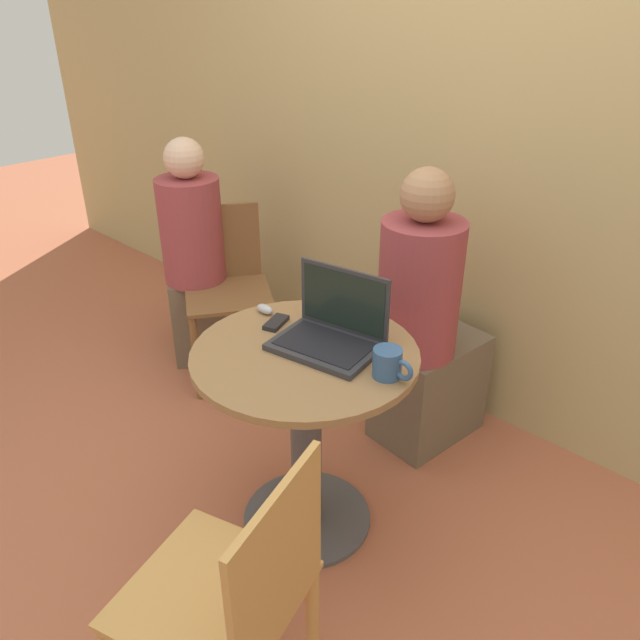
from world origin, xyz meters
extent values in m
plane|color=#B26042|center=(0.00, 0.00, 0.00)|extent=(12.00, 12.00, 0.00)
cube|color=tan|center=(0.00, 1.06, 1.30)|extent=(7.00, 0.05, 2.60)
cylinder|color=#4C4C51|center=(0.00, 0.00, 0.01)|extent=(0.47, 0.47, 0.02)
cylinder|color=#4C4C51|center=(0.00, 0.00, 0.36)|extent=(0.11, 0.11, 0.68)
cylinder|color=olive|center=(0.00, 0.00, 0.71)|extent=(0.73, 0.73, 0.02)
cube|color=#2D2D33|center=(0.04, 0.05, 0.74)|extent=(0.36, 0.28, 0.02)
cube|color=black|center=(0.04, 0.05, 0.75)|extent=(0.31, 0.23, 0.00)
cube|color=#2D2D33|center=(0.02, 0.16, 0.86)|extent=(0.32, 0.06, 0.22)
cube|color=black|center=(0.02, 0.16, 0.86)|extent=(0.30, 0.05, 0.19)
cube|color=black|center=(-0.19, 0.06, 0.73)|extent=(0.08, 0.12, 0.02)
ellipsoid|color=#B2B2B7|center=(-0.29, 0.09, 0.74)|extent=(0.07, 0.04, 0.03)
cylinder|color=#335684|center=(0.27, 0.07, 0.77)|extent=(0.09, 0.09, 0.09)
torus|color=#335684|center=(0.33, 0.07, 0.77)|extent=(0.07, 0.02, 0.07)
cylinder|color=tan|center=(0.09, -0.52, 0.22)|extent=(0.04, 0.04, 0.45)
cylinder|color=tan|center=(0.43, -0.42, 0.22)|extent=(0.04, 0.04, 0.45)
cube|color=tan|center=(0.31, -0.64, 0.46)|extent=(0.50, 0.50, 0.02)
cube|color=tan|center=(0.50, -0.59, 0.66)|extent=(0.12, 0.36, 0.39)
cube|color=brown|center=(0.02, 0.73, 0.23)|extent=(0.35, 0.47, 0.46)
cylinder|color=#993D42|center=(0.00, 0.62, 0.73)|extent=(0.32, 0.32, 0.54)
sphere|color=#A87A56|center=(0.00, 0.62, 1.10)|extent=(0.20, 0.20, 0.20)
cylinder|color=brown|center=(-0.91, 0.20, 0.22)|extent=(0.04, 0.04, 0.44)
cylinder|color=brown|center=(-0.71, 0.50, 0.22)|extent=(0.04, 0.04, 0.44)
cylinder|color=brown|center=(-1.21, 0.40, 0.22)|extent=(0.04, 0.04, 0.44)
cylinder|color=brown|center=(-1.00, 0.70, 0.22)|extent=(0.04, 0.04, 0.44)
cube|color=brown|center=(-0.96, 0.45, 0.45)|extent=(0.56, 0.56, 0.02)
cube|color=brown|center=(-1.12, 0.56, 0.64)|extent=(0.22, 0.31, 0.37)
cube|color=brown|center=(-1.29, 0.51, 0.23)|extent=(0.51, 0.47, 0.45)
cylinder|color=#993D42|center=(-1.21, 0.45, 0.71)|extent=(0.30, 0.30, 0.51)
sphere|color=beige|center=(-1.21, 0.45, 1.05)|extent=(0.19, 0.19, 0.19)
camera|label=1|loc=(1.19, -1.20, 1.75)|focal=35.00mm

